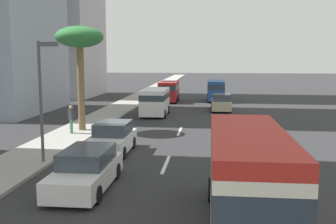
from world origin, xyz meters
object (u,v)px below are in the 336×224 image
object	(u,v)px
minibus_second	(248,175)
car_fourth	(113,138)
van_third	(155,100)
van_seventh	(216,89)
car_lead	(221,103)
palm_tree	(80,41)
street_lamp	(43,86)
pedestrian_near_lamp	(71,118)
car_sixth	(86,170)
van_fifth	(169,90)

from	to	relation	value
minibus_second	car_fourth	world-z (taller)	minibus_second
van_third	van_seventh	bearing A→B (deg)	156.15
car_lead	van_third	xyz separation A→B (m)	(-4.01, 5.86, 0.57)
palm_tree	street_lamp	world-z (taller)	palm_tree
van_third	pedestrian_near_lamp	size ratio (longest dim) A/B	2.75
car_sixth	car_lead	bearing A→B (deg)	166.36
minibus_second	car_sixth	bearing A→B (deg)	63.78
van_fifth	car_lead	bearing A→B (deg)	39.55
van_third	car_sixth	world-z (taller)	van_third
minibus_second	van_third	distance (m)	23.44
car_sixth	street_lamp	size ratio (longest dim) A/B	0.83
car_sixth	palm_tree	size ratio (longest dim) A/B	0.67
car_lead	car_sixth	world-z (taller)	car_lead
car_lead	van_fifth	size ratio (longest dim) A/B	0.96
minibus_second	street_lamp	world-z (taller)	street_lamp
car_sixth	street_lamp	xyz separation A→B (m)	(3.17, 2.99, 2.98)
car_lead	street_lamp	distance (m)	22.63
pedestrian_near_lamp	street_lamp	distance (m)	7.60
pedestrian_near_lamp	palm_tree	distance (m)	5.13
car_fourth	van_seventh	world-z (taller)	van_seventh
van_third	van_seventh	xyz separation A→B (m)	(12.33, -5.45, 0.04)
car_lead	car_sixth	distance (m)	24.52
car_lead	pedestrian_near_lamp	xyz separation A→B (m)	(-13.60, 10.03, 0.40)
car_fourth	van_third	bearing A→B (deg)	178.59
street_lamp	car_sixth	bearing A→B (deg)	-136.67
van_fifth	pedestrian_near_lamp	xyz separation A→B (m)	(-20.61, 4.25, -0.17)
car_fourth	van_fifth	xyz separation A→B (m)	(24.97, -0.42, 0.57)
van_fifth	car_fourth	bearing A→B (deg)	-0.96
van_seventh	minibus_second	bearing A→B (deg)	-179.27
minibus_second	van_fifth	bearing A→B (deg)	9.81
pedestrian_near_lamp	car_lead	bearing A→B (deg)	81.17
van_third	car_sixth	bearing A→B (deg)	0.22
van_seventh	van_third	bearing A→B (deg)	156.15
van_third	pedestrian_near_lamp	bearing A→B (deg)	-23.52
car_lead	van_third	world-z (taller)	van_third
car_sixth	pedestrian_near_lamp	xyz separation A→B (m)	(10.22, 4.25, 0.43)
car_lead	van_seventh	xyz separation A→B (m)	(8.32, 0.40, 0.61)
minibus_second	street_lamp	size ratio (longest dim) A/B	1.24
car_lead	van_third	bearing A→B (deg)	124.41
car_lead	palm_tree	bearing A→B (deg)	141.65
car_fourth	car_sixth	bearing A→B (deg)	4.10
van_fifth	palm_tree	bearing A→B (deg)	-11.58
street_lamp	minibus_second	bearing A→B (deg)	-124.41
car_sixth	palm_tree	xyz separation A→B (m)	(11.51, 3.96, 5.39)
car_lead	minibus_second	distance (m)	26.71
van_fifth	pedestrian_near_lamp	world-z (taller)	van_fifth
minibus_second	palm_tree	size ratio (longest dim) A/B	1.00
van_third	van_seventh	size ratio (longest dim) A/B	1.00
minibus_second	pedestrian_near_lamp	world-z (taller)	minibus_second
van_seventh	car_fourth	bearing A→B (deg)	167.56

